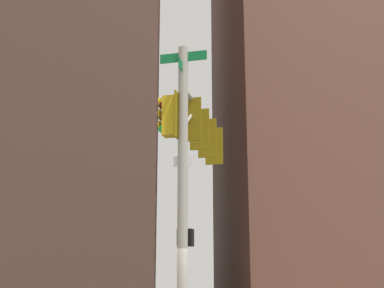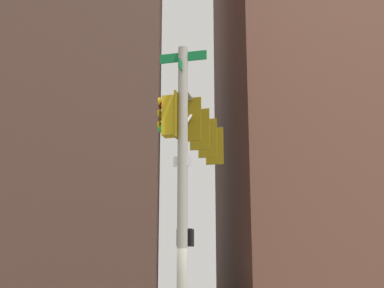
# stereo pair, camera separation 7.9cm
# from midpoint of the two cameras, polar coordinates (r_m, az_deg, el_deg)

# --- Properties ---
(signal_pole_assembly) EXTENTS (4.68, 2.03, 7.47)m
(signal_pole_assembly) POSITION_cam_midpoint_polar(r_m,az_deg,el_deg) (14.16, 0.39, -0.69)
(signal_pole_assembly) COLOR #9E998C
(signal_pole_assembly) RESTS_ON ground_plane
(building_brick_midblock) EXTENTS (22.80, 18.83, 37.71)m
(building_brick_midblock) POSITION_cam_midpoint_polar(r_m,az_deg,el_deg) (50.88, 14.38, 5.74)
(building_brick_midblock) COLOR brown
(building_brick_midblock) RESTS_ON ground_plane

